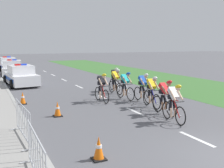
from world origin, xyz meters
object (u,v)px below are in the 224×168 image
(cyclist_seventh, at_px, (115,79))
(police_car_nearest, at_px, (21,76))
(cyclist_fifth, at_px, (102,87))
(police_car_third, at_px, (7,64))
(cyclist_lead, at_px, (174,102))
(police_car_second, at_px, (12,69))
(cyclist_third, at_px, (152,91))
(cyclist_second, at_px, (165,97))
(traffic_cone_far, at_px, (99,148))
(crowd_barrier_front, at_px, (36,158))
(traffic_cone_near, at_px, (23,98))
(cyclist_sixth, at_px, (125,85))
(crowd_barrier_middle, at_px, (23,122))
(traffic_cone_mid, at_px, (58,109))
(cyclist_eighth, at_px, (116,81))
(cyclist_fourth, at_px, (143,87))

(cyclist_seventh, relative_size, police_car_nearest, 0.38)
(cyclist_fifth, bearing_deg, police_car_third, 98.58)
(cyclist_lead, xyz_separation_m, police_car_second, (-4.18, 19.01, -0.11))
(cyclist_third, relative_size, police_car_second, 0.38)
(cyclist_second, xyz_separation_m, cyclist_third, (0.23, 1.36, 0.00))
(police_car_third, height_order, traffic_cone_far, police_car_third)
(cyclist_third, bearing_deg, crowd_barrier_front, -140.48)
(traffic_cone_near, bearing_deg, cyclist_second, -41.62)
(cyclist_sixth, distance_m, crowd_barrier_middle, 7.55)
(police_car_second, bearing_deg, traffic_cone_mid, -89.03)
(traffic_cone_near, bearing_deg, traffic_cone_far, -83.28)
(cyclist_third, xyz_separation_m, police_car_third, (-4.80, 22.82, -0.11))
(cyclist_lead, relative_size, traffic_cone_mid, 2.68)
(traffic_cone_near, bearing_deg, crowd_barrier_front, -95.32)
(cyclist_lead, bearing_deg, traffic_cone_mid, 144.76)
(cyclist_lead, height_order, cyclist_third, same)
(cyclist_eighth, height_order, crowd_barrier_middle, cyclist_eighth)
(traffic_cone_near, height_order, traffic_cone_mid, same)
(cyclist_second, height_order, traffic_cone_near, cyclist_second)
(cyclist_fourth, relative_size, crowd_barrier_middle, 0.74)
(cyclist_third, distance_m, police_car_third, 23.32)
(cyclist_sixth, bearing_deg, police_car_nearest, 120.28)
(cyclist_fourth, xyz_separation_m, police_car_nearest, (-5.10, 8.77, -0.11))
(cyclist_fourth, height_order, police_car_nearest, police_car_nearest)
(police_car_nearest, height_order, traffic_cone_mid, police_car_nearest)
(cyclist_seventh, xyz_separation_m, cyclist_eighth, (-0.37, -0.89, 0.00))
(crowd_barrier_middle, xyz_separation_m, traffic_cone_far, (1.62, -2.19, -0.34))
(cyclist_fourth, relative_size, crowd_barrier_front, 0.74)
(cyclist_lead, height_order, traffic_cone_far, cyclist_lead)
(cyclist_eighth, relative_size, traffic_cone_far, 2.69)
(cyclist_eighth, bearing_deg, crowd_barrier_front, -124.53)
(cyclist_eighth, height_order, traffic_cone_mid, cyclist_eighth)
(police_car_third, xyz_separation_m, traffic_cone_near, (-0.75, -19.46, -0.37))
(police_car_nearest, bearing_deg, cyclist_seventh, -44.97)
(police_car_third, xyz_separation_m, traffic_cone_far, (0.18, -27.34, -0.37))
(cyclist_eighth, relative_size, crowd_barrier_front, 0.74)
(cyclist_eighth, bearing_deg, cyclist_lead, -95.50)
(cyclist_eighth, relative_size, police_car_third, 0.38)
(police_car_second, xyz_separation_m, traffic_cone_far, (0.18, -21.04, -0.37))
(crowd_barrier_front, bearing_deg, traffic_cone_far, 22.47)
(cyclist_second, bearing_deg, crowd_barrier_front, -147.69)
(cyclist_fifth, height_order, police_car_second, police_car_second)
(cyclist_eighth, xyz_separation_m, traffic_cone_far, (-4.62, -8.51, -0.48))
(cyclist_fifth, relative_size, crowd_barrier_middle, 0.74)
(cyclist_third, distance_m, cyclist_sixth, 2.26)
(cyclist_second, height_order, traffic_cone_far, cyclist_second)
(cyclist_fourth, relative_size, police_car_nearest, 0.38)
(police_car_nearest, bearing_deg, traffic_cone_near, -96.36)
(traffic_cone_near, bearing_deg, cyclist_fourth, -19.53)
(police_car_nearest, bearing_deg, crowd_barrier_front, -95.78)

